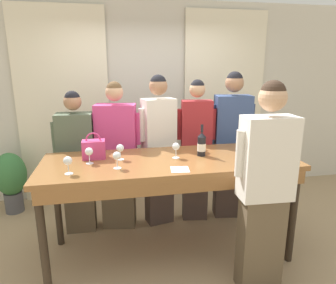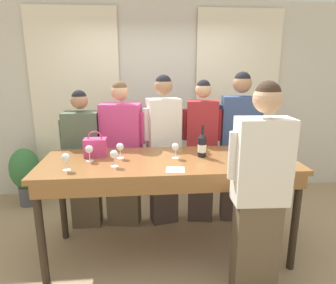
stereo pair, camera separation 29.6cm
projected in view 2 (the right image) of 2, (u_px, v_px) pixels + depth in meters
The scene contains 22 objects.
ground_plane at pixel (169, 251), 3.17m from camera, with size 18.00×18.00×0.00m, color tan.
wall_back at pixel (158, 101), 4.46m from camera, with size 12.00×0.06×2.80m.
curtain_panel_left at pixel (77, 106), 4.30m from camera, with size 1.24×0.03×2.69m.
curtain_panel_right at pixel (236, 104), 4.51m from camera, with size 1.24×0.03×2.69m.
tasting_bar at pixel (169, 170), 2.92m from camera, with size 2.45×0.89×1.03m.
wine_bottle at pixel (202, 145), 2.97m from camera, with size 0.09×0.09×0.32m.
handbag at pixel (95, 147), 2.99m from camera, with size 0.22×0.14×0.26m.
wine_glass_front_left at pixel (120, 147), 2.92m from camera, with size 0.07×0.07×0.15m.
wine_glass_front_mid at pixel (89, 150), 2.83m from camera, with size 0.07×0.07×0.15m.
wine_glass_front_right at pixel (66, 158), 2.58m from camera, with size 0.07×0.07×0.15m.
wine_glass_center_left at pixel (175, 147), 2.92m from camera, with size 0.07×0.07×0.15m.
wine_glass_center_mid at pixel (114, 155), 2.68m from camera, with size 0.07×0.07×0.15m.
wine_glass_center_right at pixel (260, 140), 3.21m from camera, with size 0.07×0.07×0.15m.
napkin at pixel (175, 170), 2.61m from camera, with size 0.18×0.18×0.00m.
pen at pixel (204, 148), 3.28m from camera, with size 0.02×0.13×0.01m.
guest_olive_jacket at pixel (84, 160), 3.51m from camera, with size 0.51×0.27×1.65m.
guest_pink_top at pixel (122, 155), 3.54m from camera, with size 0.57×0.34×1.74m.
guest_cream_sweater at pixel (164, 149), 3.57m from camera, with size 0.48×0.31×1.81m.
guest_striped_shirt at pixel (202, 150), 3.62m from camera, with size 0.48×0.26×1.76m.
guest_navy_coat at pixel (238, 147), 3.65m from camera, with size 0.54×0.31×1.84m.
host_pouring at pixel (260, 192), 2.37m from camera, with size 0.54×0.25×1.81m.
potted_plant at pixel (25, 172), 4.12m from camera, with size 0.40×0.40×0.82m.
Camera 2 is at (-0.26, -2.77, 1.92)m, focal length 32.00 mm.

